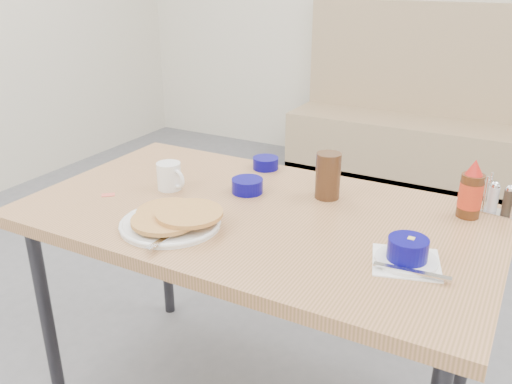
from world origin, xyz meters
The scene contains 11 objects.
booth_bench centered at (0.00, 2.78, 0.35)m, with size 1.90×0.56×1.22m.
dining_table centered at (0.00, 0.25, 0.70)m, with size 1.40×0.80×0.76m.
pancake_plate centered at (-0.16, 0.05, 0.78)m, with size 0.29×0.31×0.05m.
coffee_mug centered at (-0.33, 0.27, 0.81)m, with size 0.11×0.08×0.09m.
grits_setting centered at (0.47, 0.15, 0.79)m, with size 0.22×0.20×0.07m.
creamer_bowl centered at (-0.15, 0.59, 0.78)m, with size 0.09×0.09×0.04m.
butter_bowl centered at (-0.10, 0.36, 0.78)m, with size 0.10×0.10×0.05m.
amber_tumbler centered at (0.15, 0.45, 0.83)m, with size 0.08×0.08×0.15m, color #3E2413.
condiment_caddy centered at (0.64, 0.58, 0.80)m, with size 0.10×0.07×0.11m.
syrup_bottle centered at (0.56, 0.51, 0.84)m, with size 0.07×0.07×0.18m.
sugar_wrapper centered at (-0.48, 0.13, 0.76)m, with size 0.04×0.03×0.00m, color #E55B4C.
Camera 1 is at (0.71, -1.05, 1.44)m, focal length 38.00 mm.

